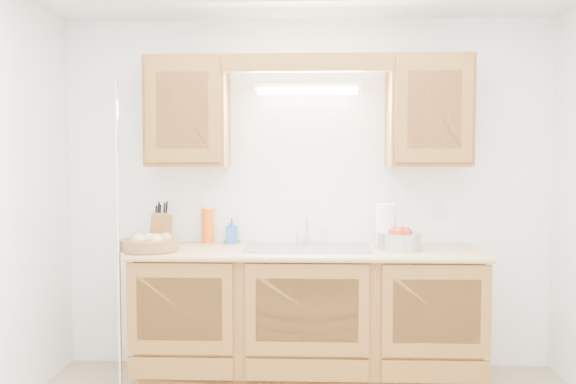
{
  "coord_description": "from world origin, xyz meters",
  "views": [
    {
      "loc": [
        0.0,
        -2.56,
        1.48
      ],
      "look_at": [
        -0.12,
        0.85,
        1.3
      ],
      "focal_mm": 35.0,
      "sensor_mm": 36.0,
      "label": 1
    }
  ],
  "objects_px": {
    "knife_block": "(161,229)",
    "apple_bowl": "(399,239)",
    "paper_towel": "(386,226)",
    "fruit_basket": "(150,243)"
  },
  "relations": [
    {
      "from": "knife_block",
      "to": "apple_bowl",
      "type": "xyz_separation_m",
      "value": [
        1.64,
        -0.16,
        -0.05
      ]
    },
    {
      "from": "apple_bowl",
      "to": "paper_towel",
      "type": "bearing_deg",
      "value": 129.73
    },
    {
      "from": "paper_towel",
      "to": "apple_bowl",
      "type": "bearing_deg",
      "value": -50.27
    },
    {
      "from": "paper_towel",
      "to": "apple_bowl",
      "type": "height_order",
      "value": "paper_towel"
    },
    {
      "from": "fruit_basket",
      "to": "apple_bowl",
      "type": "relative_size",
      "value": 1.31
    },
    {
      "from": "knife_block",
      "to": "paper_towel",
      "type": "height_order",
      "value": "paper_towel"
    },
    {
      "from": "fruit_basket",
      "to": "paper_towel",
      "type": "distance_m",
      "value": 1.59
    },
    {
      "from": "knife_block",
      "to": "paper_towel",
      "type": "distance_m",
      "value": 1.57
    },
    {
      "from": "knife_block",
      "to": "fruit_basket",
      "type": "bearing_deg",
      "value": -82.68
    },
    {
      "from": "fruit_basket",
      "to": "paper_towel",
      "type": "xyz_separation_m",
      "value": [
        1.57,
        0.21,
        0.1
      ]
    }
  ]
}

